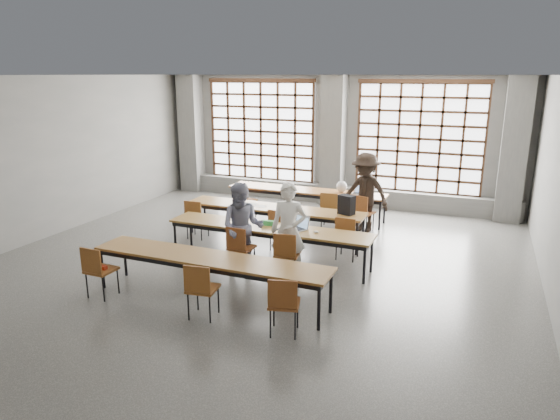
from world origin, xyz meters
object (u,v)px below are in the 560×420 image
object	(u,v)px
chair_back_left	(244,198)
student_female	(243,227)
green_box	(268,223)
chair_mid_centre	(280,225)
chair_back_mid	(330,206)
chair_near_left	(97,267)
laptop_front	(299,225)
chair_near_right	(284,300)
phone	(275,229)
chair_front_right	(286,251)
plastic_bag	(342,187)
mouse	(316,232)
desk_row_d	(209,261)
desk_row_a	(306,192)
chair_mid_right	(347,234)
desk_row_c	(269,230)
student_back	(365,193)
backpack	(347,205)
chair_mid_left	(196,215)
chair_near_mid	(201,285)
laptop_back	(361,191)
chair_front_left	(239,244)
student_male	(289,231)
red_pouch	(101,267)
desk_row_b	(274,210)

from	to	relation	value
chair_back_left	student_female	size ratio (longest dim) A/B	0.53
green_box	chair_mid_centre	bearing A→B (deg)	92.36
chair_back_mid	student_female	xyz separation A→B (m)	(-0.72, -3.08, 0.29)
chair_near_left	laptop_front	xyz separation A→B (m)	(2.50, 2.57, 0.25)
student_female	green_box	size ratio (longest dim) A/B	6.60
chair_near_right	phone	distance (m)	2.63
chair_front_right	chair_back_mid	bearing A→B (deg)	93.36
plastic_bag	mouse	bearing A→B (deg)	-82.42
desk_row_d	mouse	size ratio (longest dim) A/B	40.82
chair_mid_centre	desk_row_a	bearing A→B (deg)	97.13
chair_back_left	chair_mid_right	distance (m)	3.63
desk_row_a	desk_row_c	bearing A→B (deg)	-83.13
desk_row_a	student_back	world-z (taller)	student_back
chair_mid_centre	desk_row_c	bearing A→B (deg)	-84.01
chair_mid_right	student_female	xyz separation A→B (m)	(-1.63, -1.23, 0.29)
chair_mid_right	mouse	xyz separation A→B (m)	(-0.38, -0.75, 0.21)
chair_back_mid	phone	world-z (taller)	chair_back_mid
chair_back_left	backpack	bearing A→B (deg)	-21.74
desk_row_d	chair_mid_left	bearing A→B (deg)	125.68
chair_mid_left	chair_near_mid	distance (m)	3.81
desk_row_d	chair_back_left	xyz separation A→B (m)	(-1.58, 4.42, -0.13)
chair_mid_left	laptop_front	bearing A→B (deg)	-13.41
chair_front_right	desk_row_a	bearing A→B (deg)	104.56
chair_mid_centre	chair_mid_right	bearing A→B (deg)	-0.00
desk_row_c	green_box	xyz separation A→B (m)	(-0.05, 0.08, 0.11)
laptop_back	chair_front_left	bearing A→B (deg)	-107.88
mouse	backpack	distance (m)	1.45
chair_mid_right	laptop_back	bearing A→B (deg)	97.85
student_back	chair_front_right	bearing A→B (deg)	-85.46
student_male	mouse	xyz separation A→B (m)	(0.35, 0.48, -0.12)
chair_mid_centre	student_male	xyz separation A→B (m)	(0.68, -1.23, 0.33)
chair_near_mid	backpack	bearing A→B (deg)	73.67
chair_mid_right	phone	world-z (taller)	chair_mid_right
chair_back_left	chair_front_right	world-z (taller)	same
student_back	red_pouch	distance (m)	6.00
desk_row_d	red_pouch	xyz separation A→B (m)	(-1.70, -0.55, -0.16)
desk_row_b	chair_near_mid	size ratio (longest dim) A/B	4.55
desk_row_c	phone	world-z (taller)	phone
chair_mid_centre	chair_near_right	distance (m)	3.48
chair_back_mid	student_male	xyz separation A→B (m)	(0.18, -3.08, 0.33)
chair_near_left	green_box	world-z (taller)	chair_near_left
student_back	mouse	distance (m)	2.75
chair_mid_centre	chair_front_left	distance (m)	1.38
desk_row_a	chair_back_left	xyz separation A→B (m)	(-1.42, -0.63, -0.13)
chair_mid_left	red_pouch	xyz separation A→B (m)	(0.15, -3.12, -0.04)
desk_row_a	laptop_front	size ratio (longest dim) A/B	8.68
chair_front_left	green_box	distance (m)	0.79
backpack	student_back	bearing A→B (deg)	105.77
chair_near_mid	mouse	bearing A→B (deg)	68.61
red_pouch	green_box	bearing A→B (deg)	52.87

